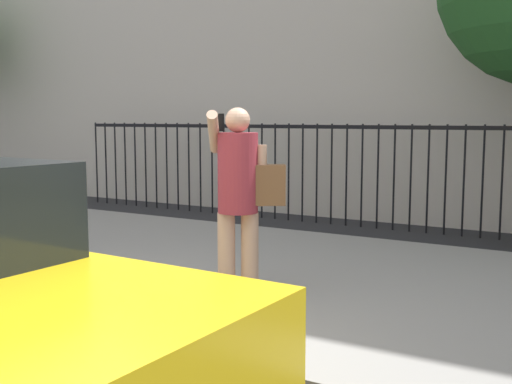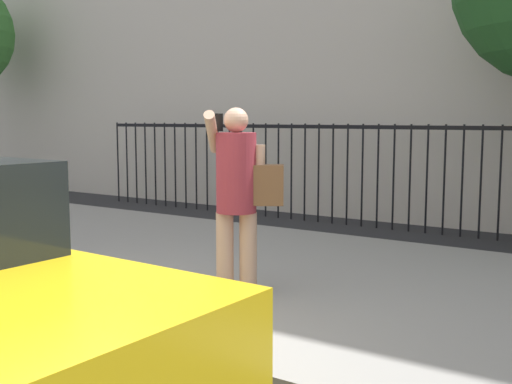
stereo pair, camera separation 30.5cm
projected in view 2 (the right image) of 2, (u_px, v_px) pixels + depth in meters
ground_plane at (104, 351)px, 4.53m from camera, size 60.00×60.00×0.00m
sidewalk at (268, 277)px, 6.33m from camera, size 28.00×4.40×0.15m
iron_fence at (402, 163)px, 9.27m from camera, size 12.03×0.04×1.60m
pedestrian_on_phone at (239, 189)px, 5.26m from camera, size 0.72×0.60×1.62m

